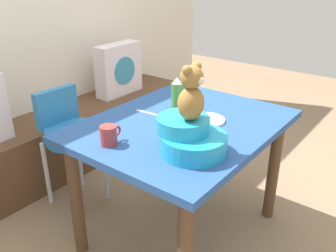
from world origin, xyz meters
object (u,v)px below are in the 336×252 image
object	(u,v)px
pillow_floral_right	(119,69)
highchair	(71,132)
ketchup_bottle	(177,94)
infant_seat_teal	(190,137)
coffee_mug	(109,135)
teddy_bear	(191,94)
dining_table	(182,141)
dinner_plate_near	(207,120)
cell_phone	(189,97)

from	to	relation	value
pillow_floral_right	highchair	xyz separation A→B (m)	(-0.87, -0.42, -0.16)
pillow_floral_right	ketchup_bottle	bearing A→B (deg)	-117.94
infant_seat_teal	ketchup_bottle	bearing A→B (deg)	42.39
coffee_mug	teddy_bear	bearing A→B (deg)	-63.15
infant_seat_teal	teddy_bear	bearing A→B (deg)	-90.00
highchair	teddy_bear	bearing A→B (deg)	-94.69
coffee_mug	infant_seat_teal	bearing A→B (deg)	-63.11
dining_table	teddy_bear	xyz separation A→B (m)	(-0.25, -0.22, 0.39)
highchair	infant_seat_teal	world-z (taller)	infant_seat_teal
dining_table	dinner_plate_near	world-z (taller)	dinner_plate_near
infant_seat_teal	dinner_plate_near	size ratio (longest dim) A/B	1.65
teddy_bear	coffee_mug	bearing A→B (deg)	116.85
pillow_floral_right	dining_table	world-z (taller)	pillow_floral_right
teddy_bear	coffee_mug	size ratio (longest dim) A/B	2.08
pillow_floral_right	dinner_plate_near	world-z (taller)	pillow_floral_right
teddy_bear	ketchup_bottle	xyz separation A→B (m)	(0.41, 0.37, -0.19)
coffee_mug	cell_phone	distance (m)	0.77
dining_table	cell_phone	xyz separation A→B (m)	(0.34, 0.19, 0.12)
dining_table	infant_seat_teal	distance (m)	0.38
infant_seat_teal	cell_phone	size ratio (longest dim) A/B	2.29
pillow_floral_right	infant_seat_teal	distance (m)	1.70
dinner_plate_near	cell_phone	world-z (taller)	dinner_plate_near
highchair	dinner_plate_near	bearing A→B (deg)	-72.89
highchair	ketchup_bottle	world-z (taller)	ketchup_bottle
pillow_floral_right	dinner_plate_near	size ratio (longest dim) A/B	2.20
dining_table	ketchup_bottle	xyz separation A→B (m)	(0.16, 0.15, 0.20)
dining_table	infant_seat_teal	size ratio (longest dim) A/B	3.45
highchair	ketchup_bottle	size ratio (longest dim) A/B	4.27
pillow_floral_right	coffee_mug	xyz separation A→B (m)	(-1.13, -1.06, 0.11)
dining_table	coffee_mug	size ratio (longest dim) A/B	9.49
coffee_mug	dinner_plate_near	xyz separation A→B (m)	(0.52, -0.22, -0.04)
teddy_bear	pillow_floral_right	bearing A→B (deg)	55.75
pillow_floral_right	highchair	bearing A→B (deg)	-154.55
pillow_floral_right	teddy_bear	bearing A→B (deg)	-124.25
pillow_floral_right	infant_seat_teal	size ratio (longest dim) A/B	1.33
highchair	coffee_mug	size ratio (longest dim) A/B	6.58
dining_table	teddy_bear	distance (m)	0.51
ketchup_bottle	cell_phone	xyz separation A→B (m)	(0.18, 0.04, -0.08)
ketchup_bottle	coffee_mug	xyz separation A→B (m)	(-0.58, -0.03, -0.04)
coffee_mug	ketchup_bottle	bearing A→B (deg)	3.18
highchair	ketchup_bottle	distance (m)	0.76
pillow_floral_right	teddy_bear	xyz separation A→B (m)	(-0.95, -1.40, 0.34)
ketchup_bottle	cell_phone	world-z (taller)	ketchup_bottle
cell_phone	highchair	bearing A→B (deg)	19.41
pillow_floral_right	infant_seat_teal	world-z (taller)	same
infant_seat_teal	ketchup_bottle	xyz separation A→B (m)	(0.41, 0.37, 0.02)
highchair	infant_seat_teal	xyz separation A→B (m)	(-0.08, -0.98, 0.29)
teddy_bear	coffee_mug	xyz separation A→B (m)	(-0.17, 0.34, -0.23)
dining_table	cell_phone	size ratio (longest dim) A/B	7.91
ketchup_bottle	infant_seat_teal	bearing A→B (deg)	-137.61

